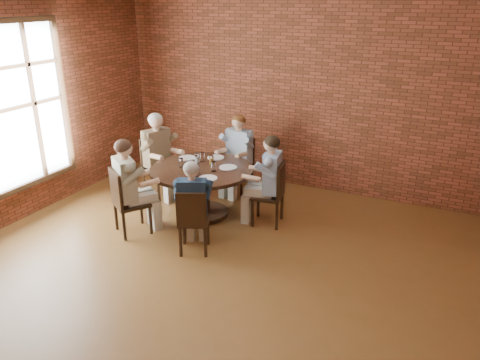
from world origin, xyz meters
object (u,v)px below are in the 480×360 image
at_px(diner_a, 268,181).
at_px(smartphone, 206,178).
at_px(chair_d, 125,199).
at_px(diner_d, 130,187).
at_px(chair_a, 273,191).
at_px(chair_b, 240,163).
at_px(chair_c, 157,164).
at_px(diner_c, 159,156).
at_px(diner_b, 237,155).
at_px(chair_e, 193,219).
at_px(dining_table, 202,182).
at_px(diner_e, 193,207).

bearing_deg(diner_a, smartphone, -63.90).
xyz_separation_m(chair_d, diner_d, (0.05, 0.07, 0.16)).
bearing_deg(diner_d, chair_a, -113.33).
distance_m(chair_a, chair_d, 2.06).
distance_m(chair_b, chair_c, 1.37).
relative_size(chair_a, diner_c, 0.67).
bearing_deg(diner_b, chair_e, -74.23).
height_order(chair_a, diner_b, diner_b).
height_order(chair_d, chair_e, chair_d).
height_order(chair_b, chair_c, chair_c).
relative_size(dining_table, diner_a, 1.15).
bearing_deg(diner_d, chair_e, -153.86).
bearing_deg(chair_a, diner_e, -37.92).
xyz_separation_m(diner_a, chair_e, (-0.51, -1.21, -0.18)).
relative_size(chair_b, diner_d, 0.69).
xyz_separation_m(dining_table, chair_b, (0.10, 1.08, -0.02)).
bearing_deg(chair_b, dining_table, -90.00).
xyz_separation_m(dining_table, diner_c, (-0.99, 0.34, 0.16)).
height_order(chair_b, diner_c, diner_c).
bearing_deg(chair_d, diner_b, -76.99).
xyz_separation_m(chair_a, diner_e, (-0.62, -1.16, 0.11)).
bearing_deg(diner_b, diner_c, -143.51).
relative_size(diner_d, chair_e, 1.53).
distance_m(chair_d, smartphone, 1.14).
height_order(diner_a, smartphone, diner_a).
height_order(chair_e, diner_e, diner_e).
distance_m(diner_a, chair_d, 1.99).
distance_m(diner_c, diner_d, 1.30).
distance_m(diner_a, chair_c, 2.07).
bearing_deg(chair_c, chair_d, -143.37).
xyz_separation_m(dining_table, chair_d, (-0.65, -0.97, -0.02)).
bearing_deg(dining_table, chair_d, -123.61).
xyz_separation_m(diner_b, chair_e, (0.38, -2.03, -0.18)).
bearing_deg(chair_e, diner_e, -90.00).
relative_size(diner_b, chair_e, 1.51).
bearing_deg(diner_b, diner_e, -74.71).
height_order(chair_a, diner_e, diner_e).
distance_m(chair_c, smartphone, 1.54).
xyz_separation_m(chair_c, smartphone, (1.34, -0.71, 0.24)).
distance_m(chair_b, diner_d, 2.10).
distance_m(chair_a, chair_b, 1.31).
bearing_deg(diner_b, dining_table, -90.00).
height_order(dining_table, diner_d, diner_d).
bearing_deg(chair_b, diner_c, -140.54).
bearing_deg(smartphone, diner_a, 17.38).
relative_size(chair_b, diner_c, 0.68).
relative_size(chair_c, diner_e, 0.78).
bearing_deg(diner_c, smartphone, -99.53).
bearing_deg(diner_b, chair_d, -105.30).
bearing_deg(diner_a, dining_table, -90.00).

